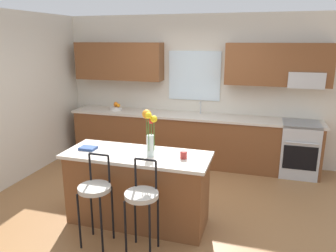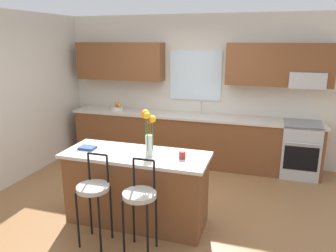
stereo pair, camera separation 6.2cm
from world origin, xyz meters
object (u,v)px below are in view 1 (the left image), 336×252
(oven_range, at_px, (299,149))
(kitchen_island, at_px, (138,188))
(bar_stool_middle, at_px, (142,199))
(flower_vase, at_px, (150,130))
(cookbook, at_px, (88,148))
(fruit_bowl_oranges, at_px, (116,107))
(mug_ceramic, at_px, (184,155))
(bar_stool_near, at_px, (95,192))

(oven_range, bearing_deg, kitchen_island, -133.51)
(bar_stool_middle, height_order, flower_vase, flower_vase)
(oven_range, height_order, cookbook, cookbook)
(flower_vase, bearing_deg, fruit_bowl_oranges, 123.75)
(oven_range, xyz_separation_m, mug_ceramic, (-1.48, -2.18, 0.51))
(flower_vase, bearing_deg, bar_stool_middle, -80.46)
(flower_vase, xyz_separation_m, fruit_bowl_oranges, (-1.50, 2.25, -0.28))
(kitchen_island, bearing_deg, bar_stool_near, -116.24)
(bar_stool_near, xyz_separation_m, flower_vase, (0.46, 0.52, 0.61))
(flower_vase, relative_size, fruit_bowl_oranges, 2.34)
(oven_range, height_order, flower_vase, flower_vase)
(flower_vase, bearing_deg, mug_ceramic, 5.29)
(mug_ceramic, height_order, cookbook, mug_ceramic)
(cookbook, bearing_deg, kitchen_island, 2.68)
(mug_ceramic, bearing_deg, bar_stool_middle, -119.32)
(bar_stool_near, bearing_deg, bar_stool_middle, 0.00)
(mug_ceramic, distance_m, cookbook, 1.23)
(cookbook, bearing_deg, oven_range, 39.17)
(flower_vase, height_order, mug_ceramic, flower_vase)
(oven_range, distance_m, kitchen_island, 3.01)
(kitchen_island, height_order, bar_stool_middle, bar_stool_middle)
(kitchen_island, xyz_separation_m, bar_stool_near, (-0.27, -0.56, 0.17))
(mug_ceramic, relative_size, fruit_bowl_oranges, 0.38)
(kitchen_island, xyz_separation_m, fruit_bowl_oranges, (-1.31, 2.21, 0.51))
(oven_range, bearing_deg, bar_stool_middle, -123.24)
(bar_stool_middle, bearing_deg, bar_stool_near, 180.00)
(bar_stool_middle, height_order, cookbook, bar_stool_middle)
(kitchen_island, xyz_separation_m, mug_ceramic, (0.59, -0.00, 0.50))
(mug_ceramic, bearing_deg, flower_vase, -174.71)
(bar_stool_near, relative_size, mug_ceramic, 11.58)
(flower_vase, distance_m, cookbook, 0.89)
(bar_stool_near, xyz_separation_m, fruit_bowl_oranges, (-1.04, 2.77, 0.33))
(flower_vase, distance_m, mug_ceramic, 0.49)
(bar_stool_middle, relative_size, cookbook, 5.21)
(oven_range, distance_m, bar_stool_near, 3.61)
(cookbook, distance_m, fruit_bowl_oranges, 2.34)
(oven_range, relative_size, kitchen_island, 0.51)
(bar_stool_near, distance_m, bar_stool_middle, 0.55)
(fruit_bowl_oranges, bearing_deg, bar_stool_near, -69.40)
(kitchen_island, distance_m, bar_stool_near, 0.65)
(kitchen_island, relative_size, mug_ceramic, 19.88)
(cookbook, bearing_deg, bar_stool_near, -55.10)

